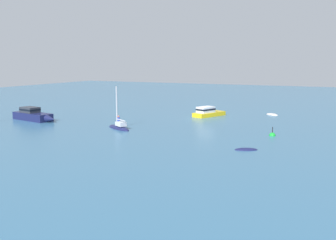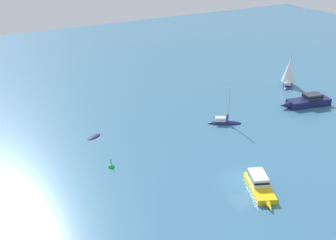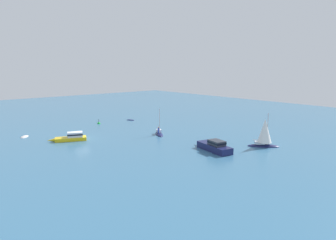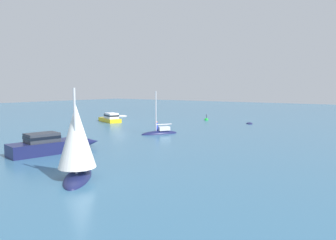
# 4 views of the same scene
# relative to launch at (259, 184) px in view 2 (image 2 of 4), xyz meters

# --- Properties ---
(ground_plane) EXTENTS (160.00, 160.00, 0.00)m
(ground_plane) POSITION_rel_launch_xyz_m (-0.29, 2.07, -0.61)
(ground_plane) COLOR teal
(launch) EXTENTS (3.86, 6.58, 1.49)m
(launch) POSITION_rel_launch_xyz_m (0.00, 0.00, 0.00)
(launch) COLOR yellow
(launch) RESTS_ON ground
(dinghy) EXTENTS (2.36, 1.83, 0.36)m
(dinghy) POSITION_rel_launch_xyz_m (-10.64, 19.57, -0.61)
(dinghy) COLOR #191E4C
(dinghy) RESTS_ON ground
(cabin_cruiser) EXTENTS (8.20, 3.40, 1.80)m
(cabin_cruiser) POSITION_rel_launch_xyz_m (20.77, 14.18, 0.10)
(cabin_cruiser) COLOR #191E4C
(cabin_cruiser) RESTS_ON ground
(ketch) EXTENTS (4.84, 4.57, 6.00)m
(ketch) POSITION_rel_launch_xyz_m (24.55, 22.32, 1.38)
(ketch) COLOR #191E4C
(ketch) RESTS_ON ground
(yacht) EXTENTS (4.62, 3.39, 5.57)m
(yacht) POSITION_rel_launch_xyz_m (6.26, 14.91, -0.46)
(yacht) COLOR #191E4C
(yacht) RESTS_ON ground
(channel_buoy) EXTENTS (0.72, 0.72, 1.37)m
(channel_buoy) POSITION_rel_launch_xyz_m (-11.56, 11.49, -0.60)
(channel_buoy) COLOR green
(channel_buoy) RESTS_ON ground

